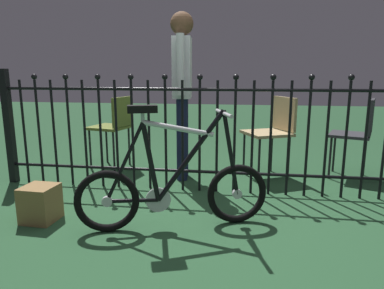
{
  "coord_description": "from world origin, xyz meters",
  "views": [
    {
      "loc": [
        0.31,
        -2.43,
        1.1
      ],
      "look_at": [
        -0.08,
        0.21,
        0.55
      ],
      "focal_mm": 32.55,
      "sensor_mm": 36.0,
      "label": 1
    }
  ],
  "objects_px": {
    "chair_tan": "(274,128)",
    "display_crate": "(40,203)",
    "chair_olive": "(114,124)",
    "person_visitor": "(182,81)",
    "chair_charcoal": "(358,130)",
    "bicycle": "(173,188)"
  },
  "relations": [
    {
      "from": "chair_tan",
      "to": "chair_olive",
      "type": "bearing_deg",
      "value": 176.65
    },
    {
      "from": "bicycle",
      "to": "chair_charcoal",
      "type": "bearing_deg",
      "value": 41.38
    },
    {
      "from": "display_crate",
      "to": "chair_tan",
      "type": "bearing_deg",
      "value": 38.58
    },
    {
      "from": "chair_olive",
      "to": "display_crate",
      "type": "distance_m",
      "value": 1.6
    },
    {
      "from": "bicycle",
      "to": "chair_charcoal",
      "type": "xyz_separation_m",
      "value": [
        1.67,
        1.47,
        0.22
      ]
    },
    {
      "from": "bicycle",
      "to": "person_visitor",
      "type": "relative_size",
      "value": 0.79
    },
    {
      "from": "chair_tan",
      "to": "chair_olive",
      "type": "relative_size",
      "value": 1.02
    },
    {
      "from": "chair_tan",
      "to": "display_crate",
      "type": "height_order",
      "value": "chair_tan"
    },
    {
      "from": "bicycle",
      "to": "person_visitor",
      "type": "xyz_separation_m",
      "value": [
        -0.15,
        1.21,
        0.72
      ]
    },
    {
      "from": "chair_tan",
      "to": "display_crate",
      "type": "distance_m",
      "value": 2.36
    },
    {
      "from": "chair_tan",
      "to": "chair_charcoal",
      "type": "relative_size",
      "value": 1.01
    },
    {
      "from": "bicycle",
      "to": "chair_charcoal",
      "type": "height_order",
      "value": "bicycle"
    },
    {
      "from": "chair_charcoal",
      "to": "display_crate",
      "type": "xyz_separation_m",
      "value": [
        -2.68,
        -1.51,
        -0.38
      ]
    },
    {
      "from": "chair_tan",
      "to": "bicycle",
      "type": "bearing_deg",
      "value": -119.57
    },
    {
      "from": "bicycle",
      "to": "chair_tan",
      "type": "bearing_deg",
      "value": 60.43
    },
    {
      "from": "chair_tan",
      "to": "chair_olive",
      "type": "xyz_separation_m",
      "value": [
        -1.81,
        0.11,
        -0.01
      ]
    },
    {
      "from": "display_crate",
      "to": "chair_charcoal",
      "type": "bearing_deg",
      "value": 29.35
    },
    {
      "from": "chair_tan",
      "to": "chair_charcoal",
      "type": "bearing_deg",
      "value": 4.0
    },
    {
      "from": "bicycle",
      "to": "chair_tan",
      "type": "xyz_separation_m",
      "value": [
        0.8,
        1.41,
        0.24
      ]
    },
    {
      "from": "chair_tan",
      "to": "person_visitor",
      "type": "bearing_deg",
      "value": -168.23
    },
    {
      "from": "chair_charcoal",
      "to": "display_crate",
      "type": "height_order",
      "value": "chair_charcoal"
    },
    {
      "from": "chair_olive",
      "to": "display_crate",
      "type": "bearing_deg",
      "value": -90.41
    }
  ]
}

